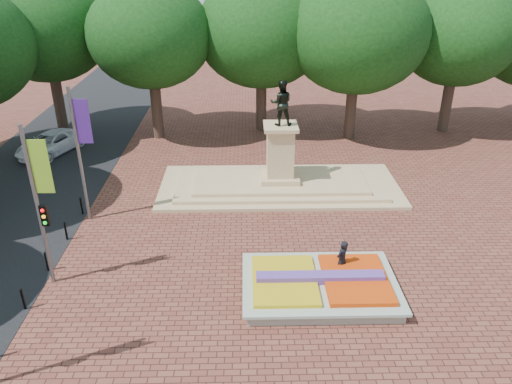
{
  "coord_description": "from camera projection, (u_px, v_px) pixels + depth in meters",
  "views": [
    {
      "loc": [
        -1.98,
        -18.58,
        12.75
      ],
      "look_at": [
        -1.5,
        2.98,
        2.2
      ],
      "focal_mm": 35.0,
      "sensor_mm": 36.0,
      "label": 1
    }
  ],
  "objects": [
    {
      "name": "flower_bed",
      "position": [
        320.0,
        285.0,
        20.38
      ],
      "size": [
        6.3,
        4.3,
        0.91
      ],
      "color": "gray",
      "rests_on": "ground"
    },
    {
      "name": "monument",
      "position": [
        280.0,
        174.0,
        29.12
      ],
      "size": [
        14.0,
        6.0,
        6.4
      ],
      "color": "tan",
      "rests_on": "ground"
    },
    {
      "name": "bollard_row",
      "position": [
        35.0,
        278.0,
        20.53
      ],
      "size": [
        0.12,
        13.12,
        0.98
      ],
      "color": "black",
      "rests_on": "ground"
    },
    {
      "name": "van",
      "position": [
        50.0,
        143.0,
        34.21
      ],
      "size": [
        4.13,
        5.64,
        1.42
      ],
      "primitive_type": "imported",
      "rotation": [
        0.0,
        0.0,
        -0.39
      ],
      "color": "white",
      "rests_on": "ground"
    },
    {
      "name": "banner_poles",
      "position": [
        37.0,
        204.0,
        19.24
      ],
      "size": [
        0.88,
        11.17,
        7.0
      ],
      "color": "slate",
      "rests_on": "ground"
    },
    {
      "name": "tree_row_back",
      "position": [
        305.0,
        43.0,
        35.6
      ],
      "size": [
        44.8,
        8.8,
        10.43
      ],
      "color": "#39271F",
      "rests_on": "ground"
    },
    {
      "name": "asphalt_street",
      "position": [
        2.0,
        215.0,
        26.51
      ],
      "size": [
        9.0,
        90.0,
        0.02
      ],
      "primitive_type": "cube",
      "color": "black",
      "rests_on": "ground"
    },
    {
      "name": "pedestrian",
      "position": [
        342.0,
        259.0,
        21.12
      ],
      "size": [
        0.76,
        0.76,
        1.79
      ],
      "primitive_type": "imported",
      "rotation": [
        0.0,
        0.0,
        3.93
      ],
      "color": "black",
      "rests_on": "ground"
    },
    {
      "name": "ground",
      "position": [
        291.0,
        265.0,
        22.32
      ],
      "size": [
        90.0,
        90.0,
        0.0
      ],
      "primitive_type": "plane",
      "color": "brown",
      "rests_on": "ground"
    }
  ]
}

